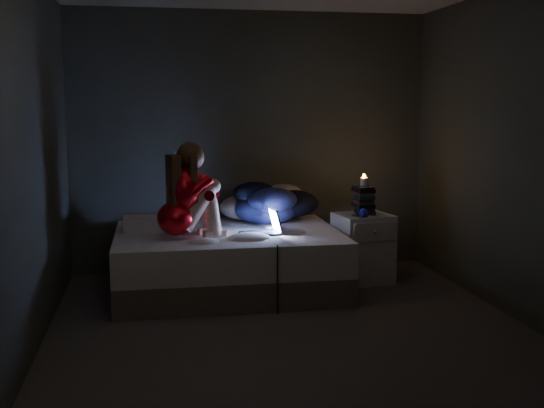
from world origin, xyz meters
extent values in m
cube|color=#4F4A48|center=(0.00, 0.00, -0.01)|extent=(3.60, 3.80, 0.02)
cube|color=#363934|center=(0.00, 1.91, 1.30)|extent=(3.60, 0.02, 2.60)
cube|color=#363934|center=(0.00, -1.91, 1.30)|extent=(3.60, 0.02, 2.60)
cube|color=#363934|center=(-1.81, 0.00, 1.30)|extent=(0.02, 3.80, 2.60)
cube|color=#363934|center=(1.81, 0.00, 1.30)|extent=(0.02, 3.80, 2.60)
cube|color=white|center=(-1.05, 1.30, 0.61)|extent=(0.43, 0.30, 0.12)
cube|color=silver|center=(0.96, 1.17, 0.33)|extent=(0.55, 0.51, 0.65)
cylinder|color=beige|center=(0.97, 1.20, 0.97)|extent=(0.07, 0.07, 0.08)
cube|color=black|center=(0.86, 1.06, 0.66)|extent=(0.11, 0.16, 0.01)
sphere|color=#1B1F93|center=(0.88, 1.03, 0.69)|extent=(0.08, 0.08, 0.08)
camera|label=1|loc=(-0.99, -4.77, 1.68)|focal=43.95mm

